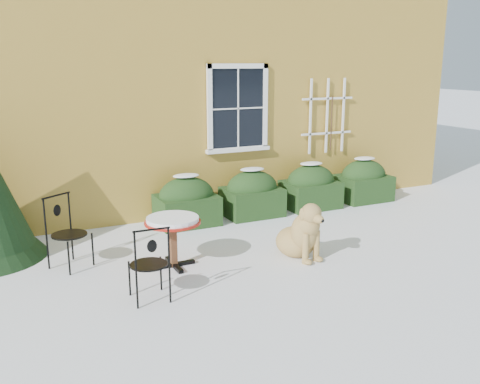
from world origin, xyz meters
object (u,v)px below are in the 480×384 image
patio_chair_near (149,263)px  patio_chair_far (67,232)px  bistro_table (173,226)px  dog (302,235)px

patio_chair_near → patio_chair_far: bearing=-63.5°
patio_chair_near → bistro_table: bearing=-121.7°
patio_chair_near → dog: bearing=-167.9°
bistro_table → patio_chair_near: bearing=-123.5°
bistro_table → dog: (1.81, -0.49, -0.25)m
patio_chair_near → patio_chair_far: 1.73m
dog → patio_chair_far: bearing=151.8°
dog → patio_chair_near: bearing=-178.0°
bistro_table → dog: 1.89m
patio_chair_far → dog: (3.14, -1.14, -0.15)m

